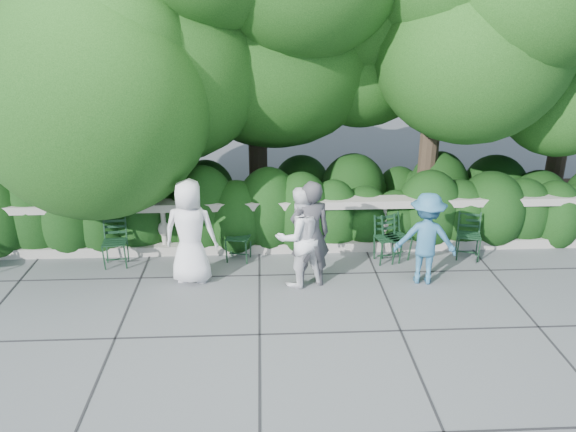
{
  "coord_description": "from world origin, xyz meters",
  "views": [
    {
      "loc": [
        -0.43,
        -7.73,
        4.4
      ],
      "look_at": [
        0.0,
        1.0,
        1.0
      ],
      "focal_mm": 35.0,
      "sensor_mm": 36.0,
      "label": 1
    }
  ],
  "objects_px": {
    "person_businessman": "(190,232)",
    "person_casual_man": "(300,237)",
    "chair_c": "(237,263)",
    "chair_f": "(400,263)",
    "chair_b": "(116,269)",
    "person_older_blue": "(426,239)",
    "person_woman_grey": "(310,234)",
    "chair_e": "(467,261)",
    "chair_d": "(389,265)"
  },
  "relations": [
    {
      "from": "chair_d",
      "to": "person_casual_man",
      "type": "bearing_deg",
      "value": -169.07
    },
    {
      "from": "person_woman_grey",
      "to": "person_older_blue",
      "type": "distance_m",
      "value": 1.89
    },
    {
      "from": "chair_b",
      "to": "person_casual_man",
      "type": "height_order",
      "value": "person_casual_man"
    },
    {
      "from": "chair_d",
      "to": "person_casual_man",
      "type": "xyz_separation_m",
      "value": [
        -1.64,
        -0.62,
        0.84
      ]
    },
    {
      "from": "person_businessman",
      "to": "person_casual_man",
      "type": "height_order",
      "value": "person_businessman"
    },
    {
      "from": "chair_d",
      "to": "person_casual_man",
      "type": "relative_size",
      "value": 0.5
    },
    {
      "from": "chair_f",
      "to": "person_casual_man",
      "type": "height_order",
      "value": "person_casual_man"
    },
    {
      "from": "chair_b",
      "to": "chair_e",
      "type": "relative_size",
      "value": 1.0
    },
    {
      "from": "chair_c",
      "to": "person_woman_grey",
      "type": "relative_size",
      "value": 0.47
    },
    {
      "from": "chair_c",
      "to": "chair_e",
      "type": "relative_size",
      "value": 1.0
    },
    {
      "from": "chair_c",
      "to": "person_older_blue",
      "type": "height_order",
      "value": "person_older_blue"
    },
    {
      "from": "chair_e",
      "to": "person_woman_grey",
      "type": "height_order",
      "value": "person_woman_grey"
    },
    {
      "from": "chair_c",
      "to": "person_businessman",
      "type": "relative_size",
      "value": 0.48
    },
    {
      "from": "chair_b",
      "to": "chair_f",
      "type": "xyz_separation_m",
      "value": [
        5.0,
        0.01,
        0.0
      ]
    },
    {
      "from": "chair_c",
      "to": "person_casual_man",
      "type": "relative_size",
      "value": 0.5
    },
    {
      "from": "person_casual_man",
      "to": "person_woman_grey",
      "type": "bearing_deg",
      "value": 145.78
    },
    {
      "from": "chair_b",
      "to": "chair_d",
      "type": "height_order",
      "value": "same"
    },
    {
      "from": "person_casual_man",
      "to": "person_older_blue",
      "type": "height_order",
      "value": "person_casual_man"
    },
    {
      "from": "person_businessman",
      "to": "person_casual_man",
      "type": "xyz_separation_m",
      "value": [
        1.76,
        -0.21,
        -0.04
      ]
    },
    {
      "from": "person_businessman",
      "to": "person_older_blue",
      "type": "distance_m",
      "value": 3.82
    },
    {
      "from": "person_businessman",
      "to": "chair_e",
      "type": "bearing_deg",
      "value": -167.32
    },
    {
      "from": "chair_e",
      "to": "chair_d",
      "type": "bearing_deg",
      "value": -162.08
    },
    {
      "from": "chair_c",
      "to": "chair_f",
      "type": "relative_size",
      "value": 1.0
    },
    {
      "from": "chair_e",
      "to": "person_businessman",
      "type": "height_order",
      "value": "person_businessman"
    },
    {
      "from": "chair_b",
      "to": "person_casual_man",
      "type": "relative_size",
      "value": 0.5
    },
    {
      "from": "chair_c",
      "to": "person_casual_man",
      "type": "height_order",
      "value": "person_casual_man"
    },
    {
      "from": "chair_d",
      "to": "chair_e",
      "type": "bearing_deg",
      "value": -7.15
    },
    {
      "from": "chair_b",
      "to": "chair_c",
      "type": "bearing_deg",
      "value": -2.09
    },
    {
      "from": "chair_b",
      "to": "chair_d",
      "type": "bearing_deg",
      "value": -6.1
    },
    {
      "from": "chair_d",
      "to": "person_older_blue",
      "type": "distance_m",
      "value": 1.08
    },
    {
      "from": "person_woman_grey",
      "to": "person_older_blue",
      "type": "bearing_deg",
      "value": 170.25
    },
    {
      "from": "chair_f",
      "to": "chair_e",
      "type": "bearing_deg",
      "value": -27.21
    },
    {
      "from": "person_businessman",
      "to": "person_older_blue",
      "type": "xyz_separation_m",
      "value": [
        3.81,
        -0.22,
        -0.11
      ]
    },
    {
      "from": "person_woman_grey",
      "to": "chair_d",
      "type": "bearing_deg",
      "value": -166.5
    },
    {
      "from": "person_older_blue",
      "to": "chair_b",
      "type": "bearing_deg",
      "value": 4.55
    },
    {
      "from": "chair_e",
      "to": "person_older_blue",
      "type": "relative_size",
      "value": 0.54
    },
    {
      "from": "person_older_blue",
      "to": "chair_e",
      "type": "bearing_deg",
      "value": -133.06
    },
    {
      "from": "chair_d",
      "to": "chair_e",
      "type": "relative_size",
      "value": 1.0
    },
    {
      "from": "person_woman_grey",
      "to": "person_casual_man",
      "type": "height_order",
      "value": "person_woman_grey"
    },
    {
      "from": "chair_d",
      "to": "person_businessman",
      "type": "distance_m",
      "value": 3.54
    },
    {
      "from": "person_casual_man",
      "to": "person_older_blue",
      "type": "bearing_deg",
      "value": 157.08
    },
    {
      "from": "chair_f",
      "to": "person_older_blue",
      "type": "distance_m",
      "value": 1.06
    },
    {
      "from": "chair_b",
      "to": "person_woman_grey",
      "type": "xyz_separation_m",
      "value": [
        3.31,
        -0.72,
        0.89
      ]
    },
    {
      "from": "chair_f",
      "to": "person_businessman",
      "type": "relative_size",
      "value": 0.48
    },
    {
      "from": "chair_c",
      "to": "chair_e",
      "type": "height_order",
      "value": "same"
    },
    {
      "from": "chair_b",
      "to": "person_businessman",
      "type": "xyz_separation_m",
      "value": [
        1.39,
        -0.48,
        0.88
      ]
    },
    {
      "from": "chair_d",
      "to": "chair_f",
      "type": "xyz_separation_m",
      "value": [
        0.21,
        0.07,
        0.0
      ]
    },
    {
      "from": "chair_f",
      "to": "person_casual_man",
      "type": "bearing_deg",
      "value": 173.72
    },
    {
      "from": "chair_b",
      "to": "person_older_blue",
      "type": "relative_size",
      "value": 0.54
    },
    {
      "from": "chair_d",
      "to": "person_woman_grey",
      "type": "bearing_deg",
      "value": -165.85
    }
  ]
}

